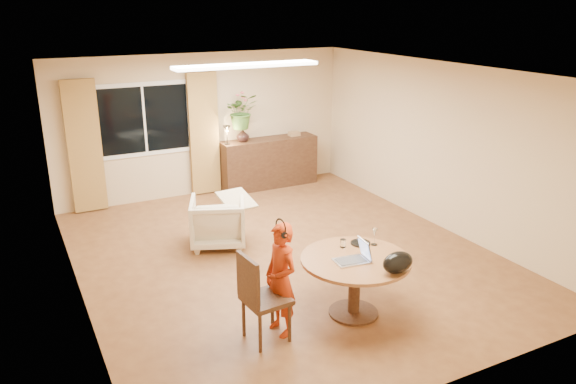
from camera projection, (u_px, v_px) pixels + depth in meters
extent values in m
plane|color=brown|center=(284.00, 255.00, 8.04)|extent=(6.50, 6.50, 0.00)
plane|color=white|center=(284.00, 71.00, 7.21)|extent=(6.50, 6.50, 0.00)
plane|color=#CFB686|center=(204.00, 125.00, 10.36)|extent=(5.50, 0.00, 5.50)
plane|color=#CFB686|center=(70.00, 199.00, 6.43)|extent=(0.00, 6.50, 6.50)
plane|color=#CFB686|center=(440.00, 146.00, 8.82)|extent=(0.00, 6.50, 6.50)
cube|color=white|center=(144.00, 119.00, 9.80)|extent=(1.70, 0.02, 1.30)
cube|color=black|center=(144.00, 120.00, 9.79)|extent=(1.55, 0.01, 1.15)
cube|color=white|center=(144.00, 120.00, 9.79)|extent=(0.04, 0.01, 1.15)
cube|color=brown|center=(85.00, 147.00, 9.39)|extent=(0.55, 0.08, 2.25)
cube|color=brown|center=(204.00, 134.00, 10.31)|extent=(0.55, 0.08, 2.25)
cube|color=white|center=(247.00, 65.00, 8.23)|extent=(2.20, 0.35, 0.05)
cylinder|color=brown|center=(356.00, 260.00, 6.32)|extent=(1.25, 1.25, 0.04)
cylinder|color=#321A10|center=(354.00, 288.00, 6.43)|extent=(0.13, 0.13, 0.67)
cylinder|color=#321A10|center=(353.00, 312.00, 6.54)|extent=(0.58, 0.58, 0.03)
imported|color=red|center=(281.00, 280.00, 5.98)|extent=(0.50, 0.37, 1.27)
imported|color=#C1AC99|center=(218.00, 222.00, 8.29)|extent=(1.02, 1.04, 0.73)
cube|color=#321A10|center=(269.00, 163.00, 10.94)|extent=(1.91, 0.47, 0.96)
imported|color=black|center=(243.00, 135.00, 10.51)|extent=(0.28, 0.28, 0.25)
imported|color=#326124|center=(242.00, 111.00, 10.36)|extent=(0.68, 0.61, 0.66)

